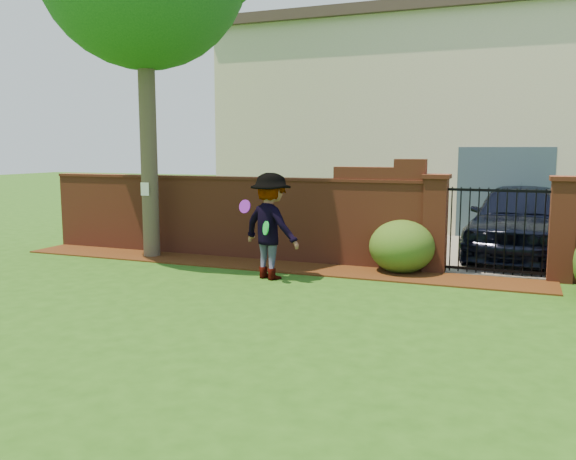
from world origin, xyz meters
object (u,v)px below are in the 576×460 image
at_px(car, 518,221).
at_px(man, 269,226).
at_px(frisbee_purple, 245,206).
at_px(frisbee_green, 266,228).

bearing_deg(car, man, -131.82).
distance_m(car, frisbee_purple, 6.09).
relative_size(man, frisbee_green, 7.84).
bearing_deg(frisbee_green, man, 103.46).
relative_size(car, frisbee_green, 19.48).
bearing_deg(frisbee_green, frisbee_purple, 155.27).
bearing_deg(frisbee_purple, frisbee_green, -24.73).
bearing_deg(man, frisbee_green, 125.55).
height_order(frisbee_purple, frisbee_green, frisbee_purple).
distance_m(man, frisbee_purple, 0.57).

